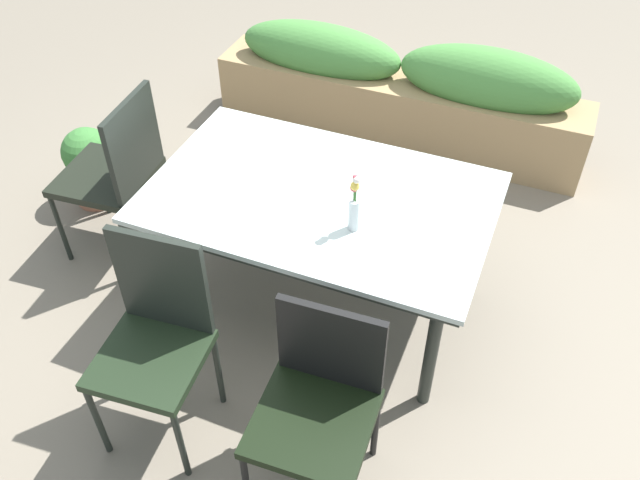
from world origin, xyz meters
TOP-DOWN VIEW (x-y plane):
  - ground_plane at (0.00, 0.00)m, footprint 12.00×12.00m
  - dining_table at (0.07, -0.08)m, footprint 1.58×1.00m
  - chair_near_right at (0.42, -0.95)m, footprint 0.47×0.47m
  - chair_near_left at (-0.29, -0.94)m, footprint 0.45×0.45m
  - chair_end_left at (-1.08, -0.07)m, footprint 0.51×0.51m
  - flower_vase at (0.29, -0.23)m, footprint 0.05×0.05m
  - planter_box at (-0.01, 1.54)m, footprint 2.48×0.40m
  - potted_plant at (-1.53, 0.21)m, footprint 0.30×0.30m

SIDE VIEW (x-z plane):
  - ground_plane at x=0.00m, z-range 0.00..0.00m
  - potted_plant at x=-1.53m, z-range 0.01..0.51m
  - planter_box at x=-0.01m, z-range -0.02..0.75m
  - chair_near_right at x=0.42m, z-range 0.07..0.93m
  - chair_end_left at x=-1.08m, z-range 0.07..1.04m
  - chair_near_left at x=-0.29m, z-range 0.07..1.05m
  - dining_table at x=0.07m, z-range 0.30..1.03m
  - flower_vase at x=0.29m, z-range 0.71..1.00m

